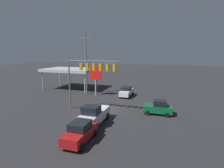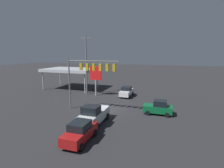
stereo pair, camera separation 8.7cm
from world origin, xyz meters
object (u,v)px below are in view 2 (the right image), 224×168
Objects in this scene: utility_pole at (86,64)px; sedan_waiting at (126,91)px; traffic_signal_assembly at (90,71)px; sedan_far at (80,132)px; pickup_parked at (94,115)px; price_sign at (96,75)px; hatchback_crossing at (158,108)px.

sedan_waiting is (-8.04, -0.76, -5.18)m from utility_pole.
traffic_signal_assembly is 1.74× the size of sedan_waiting.
traffic_signal_assembly is 10.21m from sedan_far.
traffic_signal_assembly reaches higher than pickup_parked.
traffic_signal_assembly reaches higher than sedan_far.
price_sign is 1.29× the size of sedan_waiting.
utility_pole reaches higher than price_sign.
sedan_far is at bearing 109.08° from price_sign.
sedan_far is (-5.91, 17.10, -3.16)m from price_sign.
traffic_signal_assembly is 10.32m from utility_pole.
pickup_parked is (0.47, -4.17, 0.16)m from sedan_far.
pickup_parked is at bearing 39.76° from hatchback_crossing.
price_sign is 6.79m from sedan_waiting.
hatchback_crossing is 0.86× the size of sedan_waiting.
hatchback_crossing is at bearing 146.63° from sedan_far.
sedan_far is at bearing 6.35° from pickup_parked.
price_sign is at bearing -78.96° from sedan_waiting.
sedan_far is 4.20m from pickup_parked.
traffic_signal_assembly is 10.73m from hatchback_crossing.
price_sign reaches higher than sedan_waiting.
utility_pole is 2.05× the size of price_sign.
sedan_far is (-8.05, 17.47, -5.18)m from utility_pole.
utility_pole is 2.24× the size of pickup_parked.
hatchback_crossing is at bearing 149.98° from price_sign.
utility_pole is 2.65× the size of sedan_far.
utility_pole is 2.65× the size of sedan_waiting.
utility_pole is 2.96m from price_sign.
sedan_far is at bearing 56.97° from hatchback_crossing.
sedan_far is 0.85× the size of pickup_parked.
price_sign is at bearing 170.23° from utility_pole.
sedan_waiting and sedan_far have the same top height.
price_sign is (-2.13, 0.37, -2.01)m from utility_pole.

